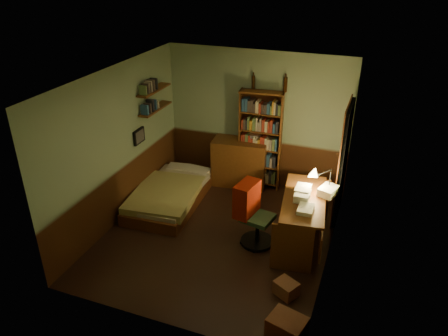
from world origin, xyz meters
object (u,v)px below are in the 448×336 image
(bookshelf, at_px, (260,140))
(cardboard_box_b, at_px, (286,288))
(cardboard_box_a, at_px, (287,329))
(dresser, at_px, (240,162))
(desk, at_px, (302,220))
(desk_lamp, at_px, (330,175))
(office_chair, at_px, (258,213))
(bed, at_px, (170,189))
(mini_stereo, at_px, (255,137))

(bookshelf, xyz_separation_m, cardboard_box_b, (1.23, -2.82, -0.85))
(cardboard_box_a, bearing_deg, cardboard_box_b, 103.71)
(dresser, xyz_separation_m, bookshelf, (0.37, 0.08, 0.49))
(dresser, distance_m, desk, 2.14)
(dresser, relative_size, desk_lamp, 1.73)
(desk_lamp, distance_m, office_chair, 1.24)
(bed, relative_size, cardboard_box_b, 6.61)
(mini_stereo, relative_size, cardboard_box_a, 0.57)
(cardboard_box_b, bearing_deg, bookshelf, 113.55)
(cardboard_box_a, bearing_deg, desk_lamp, 88.17)
(mini_stereo, xyz_separation_m, desk_lamp, (1.59, -1.30, 0.12))
(bed, relative_size, dresser, 1.86)
(office_chair, bearing_deg, dresser, 127.58)
(dresser, height_order, office_chair, office_chair)
(bookshelf, distance_m, desk, 2.03)
(bookshelf, bearing_deg, office_chair, -80.83)
(bed, relative_size, mini_stereo, 7.89)
(desk, bearing_deg, cardboard_box_a, -90.93)
(desk, height_order, desk_lamp, desk_lamp)
(cardboard_box_b, bearing_deg, bed, 147.92)
(bed, height_order, cardboard_box_a, bed)
(bookshelf, bearing_deg, bed, -143.76)
(bed, distance_m, dresser, 1.49)
(mini_stereo, height_order, desk, mini_stereo)
(dresser, height_order, desk, dresser)
(dresser, relative_size, bookshelf, 0.54)
(mini_stereo, xyz_separation_m, bookshelf, (0.11, -0.04, -0.04))
(bed, distance_m, desk, 2.51)
(desk, bearing_deg, dresser, 128.10)
(mini_stereo, distance_m, desk, 2.14)
(mini_stereo, height_order, office_chair, office_chair)
(cardboard_box_a, height_order, cardboard_box_b, cardboard_box_a)
(mini_stereo, relative_size, bookshelf, 0.13)
(desk, bearing_deg, cardboard_box_b, -95.06)
(desk_lamp, xyz_separation_m, office_chair, (-0.95, -0.59, -0.54))
(mini_stereo, height_order, cardboard_box_b, mini_stereo)
(cardboard_box_a, distance_m, cardboard_box_b, 0.75)
(mini_stereo, relative_size, cardboard_box_b, 0.84)
(office_chair, bearing_deg, cardboard_box_a, -51.93)
(bed, height_order, desk, desk)
(desk_lamp, xyz_separation_m, cardboard_box_b, (-0.25, -1.56, -1.01))
(mini_stereo, bearing_deg, cardboard_box_a, -88.27)
(bookshelf, xyz_separation_m, desk_lamp, (1.48, -1.26, 0.16))
(bed, xyz_separation_m, cardboard_box_a, (2.72, -2.32, -0.13))
(mini_stereo, bearing_deg, cardboard_box_b, -86.10)
(desk_lamp, distance_m, cardboard_box_a, 2.48)
(mini_stereo, height_order, desk_lamp, desk_lamp)
(dresser, bearing_deg, bookshelf, 6.48)
(dresser, distance_m, office_chair, 1.98)
(bed, bearing_deg, office_chair, -22.23)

